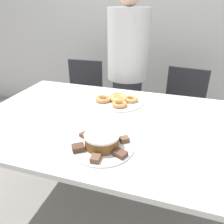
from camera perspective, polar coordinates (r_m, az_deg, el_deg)
name	(u,v)px	position (r m, az deg, el deg)	size (l,w,h in m)	color
ground_plane	(108,205)	(1.88, -1.03, -23.19)	(12.00, 12.00, 0.00)	gray
wall_back	(152,16)	(2.83, 10.33, 23.36)	(8.00, 0.05, 2.60)	silver
table	(107,130)	(1.42, -1.26, -4.65)	(1.67, 1.10, 0.78)	silver
person_standing	(128,73)	(2.15, 4.07, 10.06)	(0.38, 0.38, 1.59)	#383842
office_chair_left	(82,103)	(2.53, -7.77, 2.31)	(0.46, 0.46, 0.87)	black
office_chair_right	(180,116)	(2.32, 17.40, -1.09)	(0.50, 0.50, 0.87)	black
plate_cake	(102,146)	(1.13, -2.62, -8.95)	(0.33, 0.33, 0.01)	white
plate_donuts	(119,102)	(1.62, 1.80, 2.71)	(0.36, 0.36, 0.01)	white
frosted_cake	(102,140)	(1.10, -2.66, -7.26)	(0.18, 0.18, 0.07)	brown
lamington_0	(120,154)	(1.05, 2.19, -10.81)	(0.07, 0.07, 0.02)	brown
lamington_1	(124,139)	(1.15, 3.25, -7.14)	(0.06, 0.06, 0.02)	brown
lamington_2	(107,131)	(1.21, -1.22, -5.03)	(0.05, 0.06, 0.03)	brown
lamington_3	(86,135)	(1.19, -6.84, -6.04)	(0.07, 0.07, 0.02)	brown
lamington_4	(78,148)	(1.10, -8.83, -9.20)	(0.08, 0.08, 0.03)	#513828
lamington_5	(95,158)	(1.02, -4.35, -12.01)	(0.05, 0.05, 0.02)	brown
donut_0	(119,99)	(1.61, 1.81, 3.50)	(0.13, 0.13, 0.04)	tan
donut_1	(119,104)	(1.54, 1.96, 2.12)	(0.11, 0.11, 0.03)	#D18E4C
donut_2	(131,99)	(1.62, 4.93, 3.41)	(0.11, 0.11, 0.03)	tan
donut_3	(118,96)	(1.67, 1.68, 4.17)	(0.12, 0.12, 0.03)	tan
donut_4	(103,99)	(1.62, -2.29, 3.45)	(0.12, 0.12, 0.03)	#D18E4C
napkin	(30,108)	(1.62, -20.61, 0.88)	(0.12, 0.10, 0.01)	white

